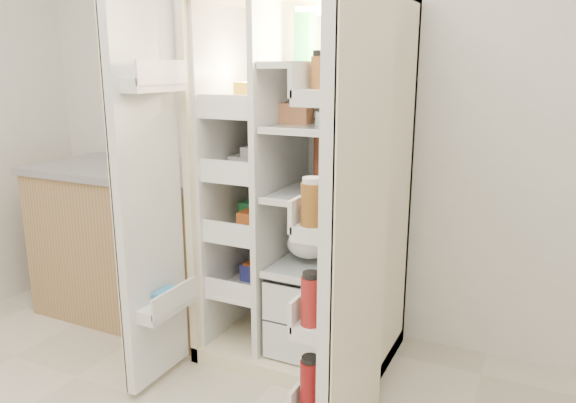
% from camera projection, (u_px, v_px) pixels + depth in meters
% --- Properties ---
extents(wall_back, '(4.00, 0.02, 2.70)m').
position_uv_depth(wall_back, '(335.00, 90.00, 2.93)').
color(wall_back, silver).
rests_on(wall_back, floor).
extents(refrigerator, '(0.92, 0.70, 1.80)m').
position_uv_depth(refrigerator, '(309.00, 214.00, 2.77)').
color(refrigerator, beige).
rests_on(refrigerator, floor).
extents(freezer_door, '(0.15, 0.40, 1.72)m').
position_uv_depth(freezer_door, '(149.00, 201.00, 2.42)').
color(freezer_door, silver).
rests_on(freezer_door, floor).
extents(fridge_door, '(0.17, 0.58, 1.72)m').
position_uv_depth(fridge_door, '(351.00, 241.00, 1.93)').
color(fridge_door, silver).
rests_on(fridge_door, floor).
extents(kitchen_counter, '(1.25, 0.67, 0.91)m').
position_uv_depth(kitchen_counter, '(141.00, 242.00, 3.25)').
color(kitchen_counter, '#9E7B4F').
rests_on(kitchen_counter, floor).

